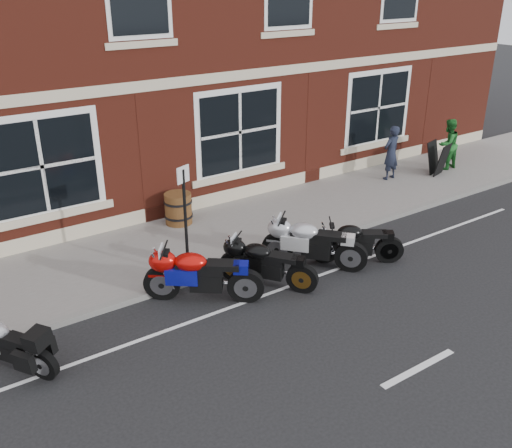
# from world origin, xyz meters

# --- Properties ---
(ground) EXTENTS (80.00, 80.00, 0.00)m
(ground) POSITION_xyz_m (0.00, 0.00, 0.00)
(ground) COLOR black
(ground) RESTS_ON ground
(sidewalk) EXTENTS (30.00, 3.00, 0.12)m
(sidewalk) POSITION_xyz_m (0.00, 3.00, 0.06)
(sidewalk) COLOR slate
(sidewalk) RESTS_ON ground
(kerb) EXTENTS (30.00, 0.16, 0.12)m
(kerb) POSITION_xyz_m (0.00, 1.42, 0.06)
(kerb) COLOR slate
(kerb) RESTS_ON ground
(moto_touring_silver) EXTENTS (1.08, 1.61, 1.21)m
(moto_touring_silver) POSITION_xyz_m (-5.31, 0.70, 0.49)
(moto_touring_silver) COLOR black
(moto_touring_silver) RESTS_ON ground
(moto_sport_red) EXTENTS (1.89, 1.52, 1.03)m
(moto_sport_red) POSITION_xyz_m (-1.81, 0.75, 0.59)
(moto_sport_red) COLOR black
(moto_sport_red) RESTS_ON ground
(moto_sport_black) EXTENTS (1.31, 1.74, 0.93)m
(moto_sport_black) POSITION_xyz_m (-0.49, 0.51, 0.53)
(moto_sport_black) COLOR black
(moto_sport_black) RESTS_ON ground
(moto_sport_silver) EXTENTS (1.57, 1.80, 1.01)m
(moto_sport_silver) POSITION_xyz_m (0.79, 0.63, 0.58)
(moto_sport_silver) COLOR black
(moto_sport_silver) RESTS_ON ground
(moto_naked_black) EXTENTS (1.70, 1.23, 0.89)m
(moto_naked_black) POSITION_xyz_m (1.67, 0.25, 0.51)
(moto_naked_black) COLOR black
(moto_naked_black) RESTS_ON ground
(pedestrian_left) EXTENTS (0.61, 0.43, 1.59)m
(pedestrian_left) POSITION_xyz_m (6.03, 3.40, 0.92)
(pedestrian_left) COLOR black
(pedestrian_left) RESTS_ON sidewalk
(pedestrian_right) EXTENTS (0.77, 0.61, 1.56)m
(pedestrian_right) POSITION_xyz_m (8.18, 3.09, 0.90)
(pedestrian_right) COLOR #1C6323
(pedestrian_right) RESTS_ON sidewalk
(a_board_sign) EXTENTS (0.67, 0.53, 0.98)m
(a_board_sign) POSITION_xyz_m (7.52, 2.88, 0.61)
(a_board_sign) COLOR black
(a_board_sign) RESTS_ON sidewalk
(barrel_planter) EXTENTS (0.68, 0.68, 0.76)m
(barrel_planter) POSITION_xyz_m (-0.61, 4.01, 0.50)
(barrel_planter) COLOR #4F3915
(barrel_planter) RESTS_ON sidewalk
(parking_sign) EXTENTS (0.31, 0.14, 2.32)m
(parking_sign) POSITION_xyz_m (-1.67, 1.55, 1.46)
(parking_sign) COLOR black
(parking_sign) RESTS_ON sidewalk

